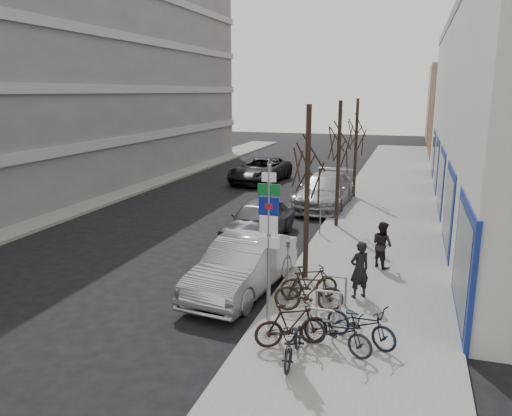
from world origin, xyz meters
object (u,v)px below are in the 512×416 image
Objects in this scene: bike_far_inner at (309,291)px; parked_car_back at (325,191)px; bike_far_curb at (337,328)px; parked_car_mid at (258,220)px; meter_front at (288,257)px; parked_car_front at (242,266)px; pedestrian_near at (359,270)px; tree_near at (308,152)px; meter_mid at (320,216)px; pedestrian_far at (382,244)px; bike_mid_curb at (361,320)px; bike_rack at (328,303)px; bike_mid_inner at (309,282)px; lane_car at (260,170)px; highway_sign_pole at (269,236)px; tree_mid at (339,134)px; meter_back at (340,191)px; bike_near_right at (292,324)px; tree_far at (357,125)px; bike_near_left at (294,340)px.

parked_car_back is (-1.81, 12.94, 0.15)m from bike_far_inner.
bike_far_curb is 0.38× the size of parked_car_mid.
parked_car_back reaches higher than meter_front.
parked_car_front is 3.41m from pedestrian_near.
meter_mid is (-0.45, 5.00, -3.19)m from tree_near.
pedestrian_far is at bearing -19.48° from parked_car_mid.
bike_mid_curb is at bearing 132.71° from pedestrian_far.
bike_mid_inner is (-0.75, 1.26, -0.01)m from bike_rack.
lane_car reaches higher than bike_mid_curb.
highway_sign_pole is 2.36m from bike_rack.
tree_mid is 8.70m from parked_car_front.
bike_rack is at bearing -82.98° from meter_back.
pedestrian_near is (0.14, 3.18, 0.29)m from bike_far_curb.
meter_back reaches higher than bike_far_inner.
bike_near_right is (-0.59, -1.51, 0.02)m from bike_rack.
bike_rack is at bearing -67.52° from tree_near.
tree_near is at bearing 41.72° from bike_far_curb.
tree_far reaches higher than meter_back.
meter_front is (-0.45, -7.00, -3.19)m from tree_mid.
parked_car_back reaches higher than lane_car.
pedestrian_near is at bearing 124.87° from pedestrian_far.
parked_car_front is (-2.07, 0.25, 0.16)m from bike_mid_inner.
tree_mid reaches higher than parked_car_back.
bike_far_inner is at bearing 92.99° from bike_near_left.
meter_front is (-0.45, -0.50, -3.19)m from tree_near.
pedestrian_near is at bearing -58.37° from lane_car.
bike_near_right is at bearing -64.74° from lane_car.
meter_mid is 0.77× the size of bike_mid_inner.
lane_car is at bearing 7.89° from bike_far_inner.
bike_near_right is 6.29m from pedestrian_far.
meter_front reaches higher than bike_far_curb.
highway_sign_pole is 21.08m from lane_car.
meter_back is (-0.45, -2.50, -3.19)m from tree_far.
pedestrian_near is at bearing -82.84° from tree_far.
tree_far is 8.62m from meter_mid.
tree_far reaches higher than bike_near_left.
parked_car_mid is at bearing -110.05° from meter_back.
tree_near reaches higher than parked_car_mid.
highway_sign_pole is 2.54× the size of pedestrian_near.
bike_far_curb is at bearing -163.65° from bike_far_inner.
tree_near reaches higher than meter_back.
bike_rack is 2.16m from bike_near_left.
bike_rack is 20.91m from lane_car.
parked_car_back is 1.01× the size of lane_car.
tree_far is at bearing 90.00° from tree_mid.
parked_car_front is (-3.25, 2.91, 0.12)m from bike_far_curb.
tree_far is 3.33× the size of bike_mid_inner.
tree_mid reaches higher than bike_near_right.
lane_car is (-4.91, 17.92, 0.00)m from parked_car_front.
highway_sign_pole is 5.92m from pedestrian_far.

